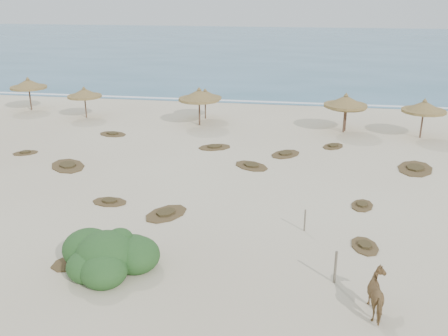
{
  "coord_description": "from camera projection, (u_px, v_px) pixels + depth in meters",
  "views": [
    {
      "loc": [
        4.57,
        -19.43,
        9.78
      ],
      "look_at": [
        0.47,
        5.0,
        0.91
      ],
      "focal_mm": 40.0,
      "sensor_mm": 36.0,
      "label": 1
    }
  ],
  "objects": [
    {
      "name": "scrub_2",
      "position": [
        110.0,
        201.0,
        24.3
      ],
      "size": [
        1.83,
        1.27,
        0.16
      ],
      "rotation": [
        0.0,
        0.0,
        3.06
      ],
      "color": "brown",
      "rests_on": "ground"
    },
    {
      "name": "scrub_4",
      "position": [
        362.0,
        205.0,
        23.88
      ],
      "size": [
        1.37,
        1.76,
        0.16
      ],
      "rotation": [
        0.0,
        0.0,
        1.32
      ],
      "color": "brown",
      "rests_on": "ground"
    },
    {
      "name": "fence_post_far",
      "position": [
        305.0,
        220.0,
        21.28
      ],
      "size": [
        0.1,
        0.1,
        0.99
      ],
      "primitive_type": "cylinder",
      "rotation": [
        0.0,
        0.0,
        -0.43
      ],
      "color": "#6F6453",
      "rests_on": "ground"
    },
    {
      "name": "scrub_5",
      "position": [
        415.0,
        168.0,
        28.81
      ],
      "size": [
        2.65,
        3.37,
        0.16
      ],
      "rotation": [
        0.0,
        0.0,
        1.3
      ],
      "color": "brown",
      "rests_on": "ground"
    },
    {
      "name": "scrub_1",
      "position": [
        68.0,
        166.0,
        29.25
      ],
      "size": [
        3.2,
        3.3,
        0.16
      ],
      "rotation": [
        0.0,
        0.0,
        2.29
      ],
      "color": "brown",
      "rests_on": "ground"
    },
    {
      "name": "palapa_5",
      "position": [
        346.0,
        102.0,
        35.57
      ],
      "size": [
        3.11,
        3.11,
        2.9
      ],
      "rotation": [
        0.0,
        0.0,
        0.0
      ],
      "color": "#4F3728",
      "rests_on": "ground"
    },
    {
      "name": "palapa_4",
      "position": [
        347.0,
        104.0,
        35.98
      ],
      "size": [
        2.82,
        2.82,
        2.6
      ],
      "rotation": [
        0.0,
        0.0,
        -0.01
      ],
      "color": "#4F3728",
      "rests_on": "ground"
    },
    {
      "name": "scrub_13",
      "position": [
        215.0,
        147.0,
        32.72
      ],
      "size": [
        2.57,
        2.22,
        0.16
      ],
      "rotation": [
        0.0,
        0.0,
        0.46
      ],
      "color": "brown",
      "rests_on": "ground"
    },
    {
      "name": "scrub_10",
      "position": [
        333.0,
        146.0,
        32.91
      ],
      "size": [
        1.9,
        2.11,
        0.16
      ],
      "rotation": [
        0.0,
        0.0,
        1.02
      ],
      "color": "brown",
      "rests_on": "ground"
    },
    {
      "name": "foam_line",
      "position": [
        256.0,
        102.0,
        46.19
      ],
      "size": [
        70.0,
        0.6,
        0.01
      ],
      "primitive_type": "cube",
      "color": "white",
      "rests_on": "ground"
    },
    {
      "name": "palapa_0",
      "position": [
        28.0,
        84.0,
        42.34
      ],
      "size": [
        4.03,
        4.03,
        2.85
      ],
      "rotation": [
        0.0,
        0.0,
        -0.43
      ],
      "color": "#4F3728",
      "rests_on": "ground"
    },
    {
      "name": "palapa_6",
      "position": [
        424.0,
        107.0,
        34.24
      ],
      "size": [
        3.35,
        3.35,
        2.8
      ],
      "rotation": [
        0.0,
        0.0,
        -0.13
      ],
      "color": "#4F3728",
      "rests_on": "ground"
    },
    {
      "name": "palapa_2",
      "position": [
        205.0,
        95.0,
        39.57
      ],
      "size": [
        3.4,
        3.4,
        2.45
      ],
      "rotation": [
        0.0,
        0.0,
        -0.38
      ],
      "color": "#4F3728",
      "rests_on": "ground"
    },
    {
      "name": "scrub_9",
      "position": [
        166.0,
        213.0,
        23.01
      ],
      "size": [
        2.4,
        2.73,
        0.16
      ],
      "rotation": [
        0.0,
        0.0,
        1.07
      ],
      "color": "brown",
      "rests_on": "ground"
    },
    {
      "name": "ground",
      "position": [
        195.0,
        224.0,
        22.05
      ],
      "size": [
        160.0,
        160.0,
        0.0
      ],
      "primitive_type": "plane",
      "color": "beige",
      "rests_on": "ground"
    },
    {
      "name": "scrub_11",
      "position": [
        77.0,
        261.0,
        18.97
      ],
      "size": [
        2.3,
        2.3,
        0.16
      ],
      "rotation": [
        0.0,
        0.0,
        0.78
      ],
      "color": "brown",
      "rests_on": "ground"
    },
    {
      "name": "scrub_6",
      "position": [
        113.0,
        134.0,
        35.7
      ],
      "size": [
        2.33,
        1.81,
        0.16
      ],
      "rotation": [
        0.0,
        0.0,
        2.89
      ],
      "color": "brown",
      "rests_on": "ground"
    },
    {
      "name": "fence_post_near",
      "position": [
        335.0,
        267.0,
        17.46
      ],
      "size": [
        0.1,
        0.1,
        1.24
      ],
      "primitive_type": "cylinder",
      "rotation": [
        0.0,
        0.0,
        -0.08
      ],
      "color": "#6F6453",
      "rests_on": "ground"
    },
    {
      "name": "scrub_7",
      "position": [
        286.0,
        154.0,
        31.34
      ],
      "size": [
        2.44,
        2.62,
        0.16
      ],
      "rotation": [
        0.0,
        0.0,
        0.95
      ],
      "color": "brown",
      "rests_on": "ground"
    },
    {
      "name": "scrub_3",
      "position": [
        251.0,
        166.0,
        29.24
      ],
      "size": [
        2.67,
        2.52,
        0.16
      ],
      "rotation": [
        0.0,
        0.0,
        2.49
      ],
      "color": "brown",
      "rests_on": "ground"
    },
    {
      "name": "palapa_3",
      "position": [
        199.0,
        96.0,
        37.44
      ],
      "size": [
        3.53,
        3.53,
        2.94
      ],
      "rotation": [
        0.0,
        0.0,
        0.13
      ],
      "color": "#4F3728",
      "rests_on": "ground"
    },
    {
      "name": "bush",
      "position": [
        107.0,
        255.0,
        18.35
      ],
      "size": [
        3.78,
        3.33,
        1.69
      ],
      "rotation": [
        0.0,
        0.0,
        -0.38
      ],
      "color": "#346029",
      "rests_on": "ground"
    },
    {
      "name": "horse",
      "position": [
        380.0,
        295.0,
        15.75
      ],
      "size": [
        0.92,
        1.69,
        1.37
      ],
      "primitive_type": "imported",
      "rotation": [
        0.0,
        0.0,
        3.26
      ],
      "color": "olive",
      "rests_on": "ground"
    },
    {
      "name": "palapa_1",
      "position": [
        84.0,
        93.0,
        39.81
      ],
      "size": [
        3.54,
        3.54,
        2.56
      ],
      "rotation": [
        0.0,
        0.0,
        -0.37
      ],
      "color": "#4F3728",
      "rests_on": "ground"
    },
    {
      "name": "ocean",
      "position": [
        284.0,
        46.0,
        91.69
      ],
      "size": [
        200.0,
        100.0,
        0.01
      ],
      "primitive_type": "cube",
      "color": "#275B77",
      "rests_on": "ground"
    },
    {
      "name": "scrub_8",
      "position": [
        25.0,
        153.0,
        31.58
      ],
      "size": [
        1.83,
        1.65,
        0.16
      ],
      "rotation": [
        0.0,
        0.0,
        0.54
      ],
      "color": "brown",
      "rests_on": "ground"
    },
    {
      "name": "scrub_12",
      "position": [
        365.0,
        246.0,
        20.09
      ],
      "size": [
        1.31,
        1.78,
        0.16
      ],
      "rotation": [
        0.0,
        0.0,
        1.73
      ],
      "color": "brown",
      "rests_on": "ground"
    }
  ]
}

